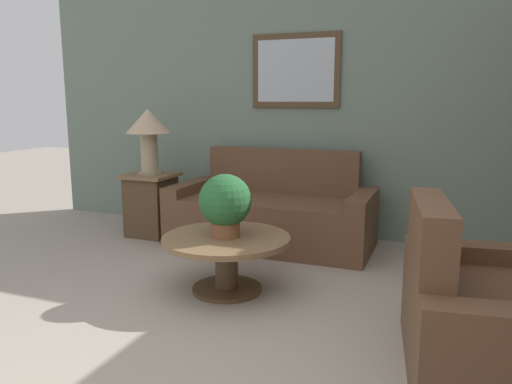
{
  "coord_description": "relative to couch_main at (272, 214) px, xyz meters",
  "views": [
    {
      "loc": [
        1.23,
        -1.6,
        1.39
      ],
      "look_at": [
        -0.29,
        2.3,
        0.62
      ],
      "focal_mm": 35.0,
      "sensor_mm": 36.0,
      "label": 1
    }
  ],
  "objects": [
    {
      "name": "wall_back",
      "position": [
        0.33,
        0.56,
        1.01
      ],
      "size": [
        6.48,
        0.09,
        2.6
      ],
      "color": "slate",
      "rests_on": "ground_plane"
    },
    {
      "name": "couch_main",
      "position": [
        0.0,
        0.0,
        0.0
      ],
      "size": [
        1.92,
        0.87,
        0.9
      ],
      "color": "brown",
      "rests_on": "ground_plane"
    },
    {
      "name": "armchair",
      "position": [
        1.87,
        -1.84,
        -0.01
      ],
      "size": [
        1.12,
        1.26,
        0.9
      ],
      "rotation": [
        0.0,
        0.0,
        1.71
      ],
      "color": "brown",
      "rests_on": "ground_plane"
    },
    {
      "name": "coffee_table",
      "position": [
        0.09,
        -1.27,
        0.01
      ],
      "size": [
        0.94,
        0.94,
        0.42
      ],
      "color": "#4C3823",
      "rests_on": "ground_plane"
    },
    {
      "name": "side_table",
      "position": [
        -1.28,
        -0.13,
        0.03
      ],
      "size": [
        0.49,
        0.49,
        0.65
      ],
      "color": "#4C3823",
      "rests_on": "ground_plane"
    },
    {
      "name": "table_lamp",
      "position": [
        -1.28,
        -0.13,
        0.82
      ],
      "size": [
        0.45,
        0.45,
        0.66
      ],
      "color": "tan",
      "rests_on": "side_table"
    },
    {
      "name": "potted_plant_on_table",
      "position": [
        0.09,
        -1.27,
        0.37
      ],
      "size": [
        0.38,
        0.38,
        0.46
      ],
      "color": "brown",
      "rests_on": "coffee_table"
    }
  ]
}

